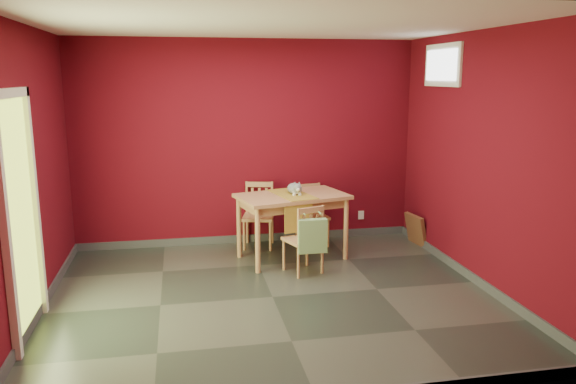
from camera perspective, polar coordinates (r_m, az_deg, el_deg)
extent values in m
plane|color=#2D342D|center=(5.86, -1.59, -10.61)|extent=(4.50, 4.50, 0.00)
plane|color=#540813|center=(7.45, -4.18, 4.95)|extent=(4.50, 0.00, 4.50)
plane|color=#540813|center=(3.57, 3.58, -2.52)|extent=(4.50, 0.00, 4.50)
plane|color=#540813|center=(5.59, -25.07, 1.59)|extent=(0.00, 4.00, 4.00)
plane|color=#540813|center=(6.26, 19.14, 3.03)|extent=(0.00, 4.00, 4.00)
plane|color=white|center=(5.44, -1.75, 16.71)|extent=(4.50, 4.50, 0.00)
cube|color=#3F4244|center=(7.70, -4.03, -4.71)|extent=(4.50, 0.02, 0.10)
cube|color=#3F4244|center=(5.93, -23.85, -10.85)|extent=(0.03, 4.00, 0.10)
cube|color=#3F4244|center=(6.56, 18.28, -8.26)|extent=(0.03, 4.00, 0.10)
cube|color=#B7D838|center=(5.27, -25.66, -2.63)|extent=(0.02, 0.85, 2.05)
cube|color=white|center=(4.82, -26.78, -3.51)|extent=(0.06, 0.08, 2.13)
cube|color=white|center=(5.70, -24.33, -1.10)|extent=(0.06, 0.08, 2.13)
cube|color=white|center=(5.13, -26.47, 8.99)|extent=(0.06, 1.01, 0.08)
cube|color=white|center=(7.07, 15.45, 12.32)|extent=(0.03, 0.90, 0.50)
cube|color=white|center=(7.06, 15.29, 12.33)|extent=(0.02, 0.76, 0.36)
cube|color=silver|center=(7.98, 7.43, -2.34)|extent=(0.08, 0.02, 0.12)
cube|color=tan|center=(6.83, 0.44, -0.45)|extent=(1.43, 1.04, 0.04)
cube|color=tan|center=(6.84, 0.44, -1.06)|extent=(1.28, 0.88, 0.11)
cylinder|color=tan|center=(6.43, -3.10, -4.97)|extent=(0.06, 0.06, 0.76)
cylinder|color=tan|center=(6.99, -4.99, -3.61)|extent=(0.06, 0.06, 0.76)
cylinder|color=tan|center=(6.92, 5.91, -3.79)|extent=(0.06, 0.06, 0.76)
cylinder|color=tan|center=(7.45, 3.47, -2.63)|extent=(0.06, 0.06, 0.76)
cube|color=olive|center=(6.82, 0.44, -0.23)|extent=(0.52, 0.80, 0.01)
cube|color=olive|center=(6.51, 1.09, -2.53)|extent=(0.35, 0.09, 0.37)
cube|color=tan|center=(7.39, -3.03, -2.56)|extent=(0.48, 0.48, 0.04)
cylinder|color=tan|center=(7.30, -4.48, -4.48)|extent=(0.03, 0.03, 0.39)
cylinder|color=tan|center=(7.62, -4.16, -3.77)|extent=(0.03, 0.03, 0.39)
cylinder|color=tan|center=(7.26, -1.81, -4.53)|extent=(0.03, 0.03, 0.39)
cylinder|color=tan|center=(7.59, -1.61, -3.81)|extent=(0.03, 0.03, 0.39)
cylinder|color=tan|center=(7.52, -4.21, -0.51)|extent=(0.03, 0.03, 0.42)
cylinder|color=tan|center=(7.48, -1.63, -0.54)|extent=(0.03, 0.03, 0.42)
cube|color=tan|center=(7.46, -2.93, 0.78)|extent=(0.36, 0.12, 0.07)
cube|color=tan|center=(7.52, -3.63, -0.80)|extent=(0.04, 0.03, 0.33)
cube|color=tan|center=(7.51, -2.92, -0.81)|extent=(0.04, 0.03, 0.33)
cube|color=tan|center=(7.50, -2.20, -0.82)|extent=(0.04, 0.03, 0.33)
cube|color=tan|center=(7.48, 2.48, -2.54)|extent=(0.43, 0.43, 0.04)
cylinder|color=tan|center=(7.33, 1.78, -4.47)|extent=(0.03, 0.03, 0.37)
cylinder|color=tan|center=(7.61, 0.87, -3.83)|extent=(0.03, 0.03, 0.37)
cylinder|color=tan|center=(7.45, 4.09, -4.22)|extent=(0.03, 0.03, 0.37)
cylinder|color=tan|center=(7.73, 3.11, -3.61)|extent=(0.03, 0.03, 0.37)
cylinder|color=tan|center=(7.51, 0.88, -0.74)|extent=(0.03, 0.03, 0.40)
cylinder|color=tan|center=(7.63, 3.15, -0.55)|extent=(0.03, 0.03, 0.40)
cube|color=tan|center=(7.54, 2.03, 0.59)|extent=(0.34, 0.08, 0.06)
cube|color=tan|center=(7.54, 1.39, -0.96)|extent=(0.03, 0.02, 0.31)
cube|color=tan|center=(7.58, 2.02, -0.91)|extent=(0.03, 0.02, 0.31)
cube|color=tan|center=(7.61, 2.65, -0.86)|extent=(0.03, 0.02, 0.31)
cube|color=tan|center=(6.45, 1.53, -4.88)|extent=(0.48, 0.48, 0.04)
cylinder|color=tan|center=(6.72, 1.95, -5.98)|extent=(0.03, 0.03, 0.37)
cylinder|color=tan|center=(6.47, 3.50, -6.72)|extent=(0.03, 0.03, 0.37)
cylinder|color=tan|center=(6.56, -0.43, -6.42)|extent=(0.03, 0.03, 0.37)
cylinder|color=tan|center=(6.30, 1.06, -7.20)|extent=(0.03, 0.03, 0.37)
cylinder|color=tan|center=(6.35, 3.54, -3.12)|extent=(0.03, 0.03, 0.40)
cylinder|color=tan|center=(6.18, 1.08, -3.52)|extent=(0.03, 0.03, 0.40)
cube|color=tan|center=(6.22, 2.34, -1.85)|extent=(0.33, 0.14, 0.06)
cube|color=tan|center=(6.32, 3.00, -3.52)|extent=(0.04, 0.03, 0.31)
cube|color=tan|center=(6.27, 2.32, -3.64)|extent=(0.04, 0.03, 0.31)
cube|color=tan|center=(6.22, 1.63, -3.75)|extent=(0.04, 0.03, 0.31)
cube|color=#749A62|center=(6.21, 2.49, -4.48)|extent=(0.32, 0.10, 0.38)
cylinder|color=#749A62|center=(6.19, 1.57, -2.15)|extent=(0.02, 0.16, 0.02)
cylinder|color=#749A62|center=(6.23, 3.19, -2.07)|extent=(0.02, 0.16, 0.02)
cube|color=brown|center=(7.72, 12.86, -3.75)|extent=(0.19, 0.42, 0.41)
cube|color=black|center=(7.72, 12.83, -3.75)|extent=(0.13, 0.30, 0.29)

